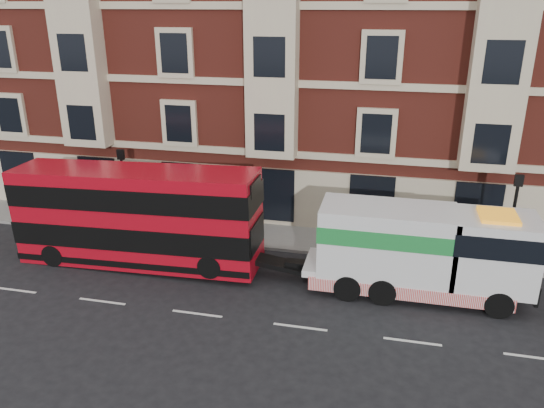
# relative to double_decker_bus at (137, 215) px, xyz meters

# --- Properties ---
(ground) EXTENTS (120.00, 120.00, 0.00)m
(ground) POSITION_rel_double_decker_bus_xyz_m (3.98, -3.44, -2.35)
(ground) COLOR black
(ground) RESTS_ON ground
(sidewalk) EXTENTS (90.00, 3.00, 0.15)m
(sidewalk) POSITION_rel_double_decker_bus_xyz_m (3.98, 4.06, -2.28)
(sidewalk) COLOR slate
(sidewalk) RESTS_ON ground
(victorian_terrace) EXTENTS (45.00, 12.00, 20.40)m
(victorian_terrace) POSITION_rel_double_decker_bus_xyz_m (4.48, 11.56, 7.71)
(victorian_terrace) COLOR maroon
(victorian_terrace) RESTS_ON ground
(lamp_post_west) EXTENTS (0.35, 0.15, 4.35)m
(lamp_post_west) POSITION_rel_double_decker_bus_xyz_m (-2.02, 2.76, 0.33)
(lamp_post_west) COLOR black
(lamp_post_west) RESTS_ON sidewalk
(lamp_post_east) EXTENTS (0.35, 0.15, 4.35)m
(lamp_post_east) POSITION_rel_double_decker_bus_xyz_m (15.98, 2.76, 0.33)
(lamp_post_east) COLOR black
(lamp_post_east) RESTS_ON sidewalk
(double_decker_bus) EXTENTS (10.96, 2.52, 4.44)m
(double_decker_bus) POSITION_rel_double_decker_bus_xyz_m (0.00, 0.00, 0.00)
(double_decker_bus) COLOR #AF0918
(double_decker_bus) RESTS_ON ground
(tow_truck) EXTENTS (8.78, 2.59, 3.66)m
(tow_truck) POSITION_rel_double_decker_bus_xyz_m (12.06, 0.00, -0.41)
(tow_truck) COLOR silver
(tow_truck) RESTS_ON ground
(pedestrian) EXTENTS (0.71, 0.68, 1.64)m
(pedestrian) POSITION_rel_double_decker_bus_xyz_m (-5.79, 2.84, -1.38)
(pedestrian) COLOR #1A2335
(pedestrian) RESTS_ON sidewalk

